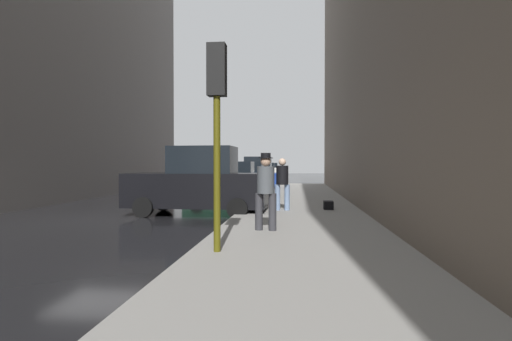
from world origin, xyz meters
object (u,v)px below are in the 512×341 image
object	(u,v)px
parked_white_van	(256,172)
pedestrian_with_beanie	(266,187)
fire_hydrant	(262,192)
traffic_light	(217,102)
parked_blue_sedan	(246,177)
parked_gray_coupe	(262,173)
parked_red_hatchback	(267,171)
pedestrian_in_jeans	(282,181)
duffel_bag	(328,205)
parked_dark_green_sedan	(230,181)
parked_black_suv	(199,183)

from	to	relation	value
parked_white_van	pedestrian_with_beanie	bearing A→B (deg)	-83.59
fire_hydrant	traffic_light	size ratio (longest dim) A/B	0.20
parked_blue_sedan	parked_white_van	distance (m)	6.44
traffic_light	pedestrian_with_beanie	xyz separation A→B (m)	(0.67, 2.30, -1.62)
parked_gray_coupe	pedestrian_with_beanie	distance (m)	28.33
parked_red_hatchback	pedestrian_with_beanie	distance (m)	34.78
pedestrian_in_jeans	duffel_bag	xyz separation A→B (m)	(1.53, 0.44, -0.81)
parked_blue_sedan	duffel_bag	world-z (taller)	parked_blue_sedan
parked_white_van	fire_hydrant	world-z (taller)	parked_white_van
parked_dark_green_sedan	pedestrian_in_jeans	size ratio (longest dim) A/B	2.46
parked_black_suv	pedestrian_with_beanie	distance (m)	4.57
parked_black_suv	traffic_light	size ratio (longest dim) A/B	1.29
pedestrian_in_jeans	pedestrian_with_beanie	distance (m)	4.01
parked_white_van	traffic_light	world-z (taller)	traffic_light
parked_dark_green_sedan	parked_blue_sedan	xyz separation A→B (m)	(-0.00, 5.96, 0.00)
parked_black_suv	parked_blue_sedan	world-z (taller)	parked_black_suv
pedestrian_in_jeans	pedestrian_with_beanie	size ratio (longest dim) A/B	0.96
parked_black_suv	parked_white_van	xyz separation A→B (m)	(0.00, 18.64, 0.00)
traffic_light	parked_white_van	bearing A→B (deg)	94.28
fire_hydrant	parked_gray_coupe	bearing A→B (deg)	94.93
parked_white_van	parked_gray_coupe	distance (m)	5.78
parked_black_suv	parked_gray_coupe	world-z (taller)	parked_black_suv
parked_dark_green_sedan	fire_hydrant	world-z (taller)	parked_dark_green_sedan
parked_white_van	pedestrian_with_beanie	size ratio (longest dim) A/B	2.59
parked_blue_sedan	parked_dark_green_sedan	bearing A→B (deg)	-90.00
parked_black_suv	traffic_light	xyz separation A→B (m)	(1.85, -6.11, 1.73)
parked_white_van	duffel_bag	distance (m)	18.52
parked_gray_coupe	pedestrian_in_jeans	world-z (taller)	pedestrian_in_jeans
parked_black_suv	pedestrian_in_jeans	distance (m)	2.76
parked_black_suv	duffel_bag	world-z (taller)	parked_black_suv
fire_hydrant	pedestrian_in_jeans	distance (m)	3.48
parked_dark_green_sedan	traffic_light	world-z (taller)	traffic_light
parked_black_suv	parked_white_van	distance (m)	18.64
fire_hydrant	pedestrian_in_jeans	bearing A→B (deg)	-73.86
traffic_light	duffel_bag	xyz separation A→B (m)	(2.43, 6.74, -2.47)
parked_gray_coupe	fire_hydrant	xyz separation A→B (m)	(1.80, -20.93, -0.35)
parked_blue_sedan	fire_hydrant	xyz separation A→B (m)	(1.80, -8.72, -0.35)
parked_white_van	parked_red_hatchback	bearing A→B (deg)	90.00
parked_black_suv	pedestrian_in_jeans	world-z (taller)	parked_black_suv
parked_dark_green_sedan	parked_white_van	distance (m)	12.40
parked_red_hatchback	traffic_light	size ratio (longest dim) A/B	1.18
traffic_light	pedestrian_with_beanie	world-z (taller)	traffic_light
fire_hydrant	parked_black_suv	bearing A→B (deg)	-117.39
parked_dark_green_sedan	parked_blue_sedan	size ratio (longest dim) A/B	0.99
parked_dark_green_sedan	fire_hydrant	size ratio (longest dim) A/B	5.97
parked_dark_green_sedan	traffic_light	distance (m)	12.63
pedestrian_with_beanie	parked_white_van	bearing A→B (deg)	96.41
parked_black_suv	parked_gray_coupe	distance (m)	24.41
parked_black_suv	parked_red_hatchback	xyz separation A→B (m)	(0.00, 30.88, -0.18)
duffel_bag	pedestrian_with_beanie	bearing A→B (deg)	-111.68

